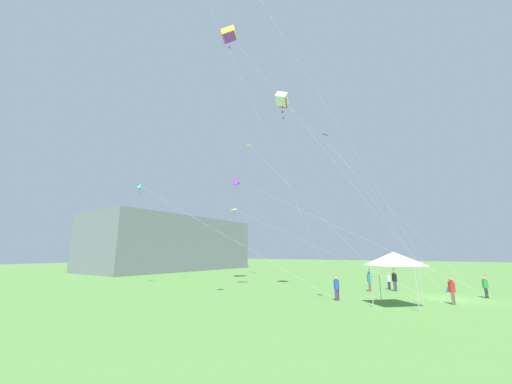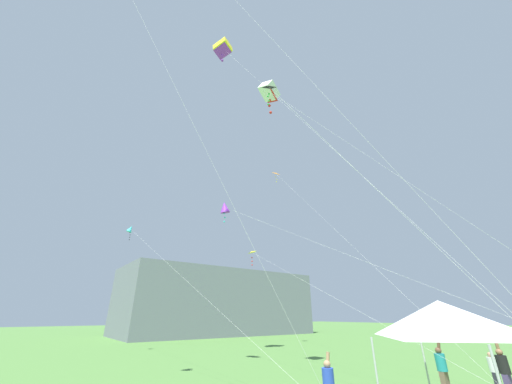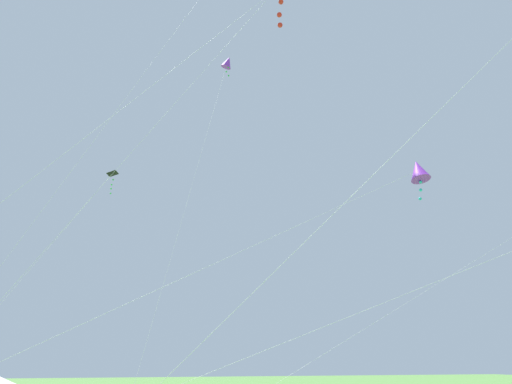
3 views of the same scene
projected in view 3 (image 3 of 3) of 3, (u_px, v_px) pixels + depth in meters
The scene contains 3 objects.
kite_purple_diamond_0 at pixel (418, 171), 20.13m from camera, with size 5.56×21.26×11.53m.
kite_black_delta_1 at pixel (107, 181), 21.50m from camera, with size 5.91×6.11×11.65m.
kite_purple_diamond_5 at pixel (227, 63), 32.70m from camera, with size 10.06×6.20×22.76m.
Camera 3 is at (12.94, 6.60, 3.71)m, focal length 35.00 mm.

